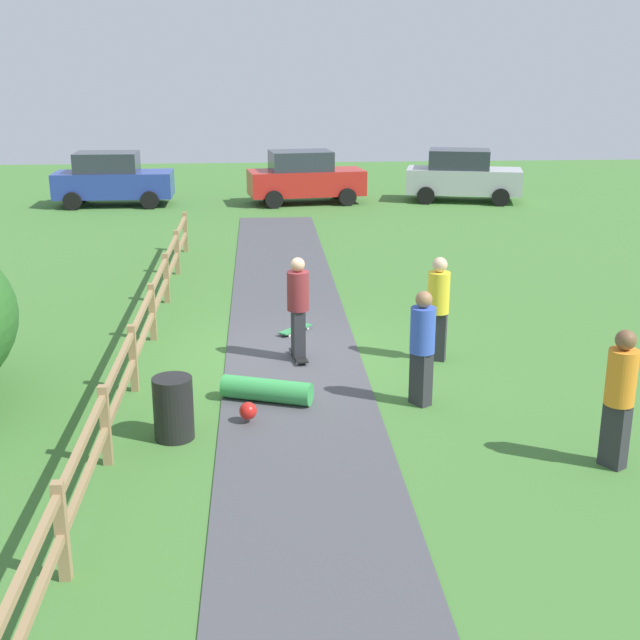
# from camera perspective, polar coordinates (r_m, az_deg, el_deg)

# --- Properties ---
(ground_plane) EXTENTS (60.00, 60.00, 0.00)m
(ground_plane) POSITION_cam_1_polar(r_m,az_deg,el_deg) (14.93, -1.81, -2.68)
(ground_plane) COLOR #427533
(asphalt_path) EXTENTS (2.40, 28.00, 0.02)m
(asphalt_path) POSITION_cam_1_polar(r_m,az_deg,el_deg) (14.93, -1.81, -2.64)
(asphalt_path) COLOR #47474C
(asphalt_path) RESTS_ON ground_plane
(wooden_fence) EXTENTS (0.12, 18.12, 1.10)m
(wooden_fence) POSITION_cam_1_polar(r_m,az_deg,el_deg) (14.85, -11.91, -0.45)
(wooden_fence) COLOR #997A51
(wooden_fence) RESTS_ON ground_plane
(trash_bin) EXTENTS (0.56, 0.56, 0.90)m
(trash_bin) POSITION_cam_1_polar(r_m,az_deg,el_deg) (11.92, -9.92, -5.91)
(trash_bin) COLOR black
(trash_bin) RESTS_ON ground_plane
(skater_riding) EXTENTS (0.43, 0.82, 1.84)m
(skater_riding) POSITION_cam_1_polar(r_m,az_deg,el_deg) (14.56, -1.50, 1.15)
(skater_riding) COLOR black
(skater_riding) RESTS_ON asphalt_path
(skater_fallen) EXTENTS (1.46, 1.32, 0.36)m
(skater_fallen) POSITION_cam_1_polar(r_m,az_deg,el_deg) (12.99, -3.74, -4.89)
(skater_fallen) COLOR green
(skater_fallen) RESTS_ON asphalt_path
(skateboard_loose) EXTENTS (0.69, 0.73, 0.08)m
(skateboard_loose) POSITION_cam_1_polar(r_m,az_deg,el_deg) (16.30, -1.67, -0.62)
(skateboard_loose) COLOR #338C4C
(skateboard_loose) RESTS_ON asphalt_path
(bystander_blue) EXTENTS (0.53, 0.53, 1.81)m
(bystander_blue) POSITION_cam_1_polar(r_m,az_deg,el_deg) (12.77, 6.96, -1.53)
(bystander_blue) COLOR #2D2D33
(bystander_blue) RESTS_ON ground_plane
(bystander_yellow) EXTENTS (0.49, 0.49, 1.86)m
(bystander_yellow) POSITION_cam_1_polar(r_m,az_deg,el_deg) (14.72, 8.03, 1.11)
(bystander_yellow) COLOR #2D2D33
(bystander_yellow) RESTS_ON ground_plane
(bystander_orange) EXTENTS (0.52, 0.52, 1.87)m
(bystander_orange) POSITION_cam_1_polar(r_m,az_deg,el_deg) (11.38, 19.68, -4.62)
(bystander_orange) COLOR #2D2D33
(bystander_orange) RESTS_ON ground_plane
(parked_car_red) EXTENTS (4.40, 2.45, 1.92)m
(parked_car_red) POSITION_cam_1_polar(r_m,az_deg,el_deg) (31.32, -1.04, 9.66)
(parked_car_red) COLOR red
(parked_car_red) RESTS_ON ground_plane
(parked_car_blue) EXTENTS (4.21, 2.03, 1.92)m
(parked_car_blue) POSITION_cam_1_polar(r_m,az_deg,el_deg) (31.73, -13.92, 9.27)
(parked_car_blue) COLOR #283D99
(parked_car_blue) RESTS_ON ground_plane
(parked_car_silver) EXTENTS (4.48, 2.72, 1.92)m
(parked_car_silver) POSITION_cam_1_polar(r_m,az_deg,el_deg) (32.20, 9.64, 9.63)
(parked_car_silver) COLOR #B7B7BC
(parked_car_silver) RESTS_ON ground_plane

